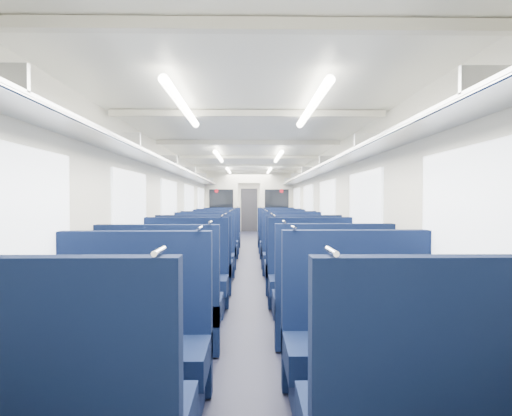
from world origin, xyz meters
The scene contains 31 objects.
floor centered at (0.00, 0.00, 0.00)m, with size 2.80×18.00×0.01m, color black.
ceiling centered at (0.00, 0.00, 2.35)m, with size 2.80×18.00×0.01m, color silver.
wall_left centered at (-1.40, 0.00, 1.18)m, with size 0.02×18.00×2.35m, color beige.
dado_left centered at (-1.39, 0.00, 0.35)m, with size 0.03×17.90×0.70m, color black.
wall_right centered at (1.40, 0.00, 1.18)m, with size 0.02×18.00×2.35m, color beige.
dado_right centered at (1.39, 0.00, 0.35)m, with size 0.03×17.90×0.70m, color black.
wall_far centered at (0.00, 9.00, 1.18)m, with size 2.80×0.02×2.35m, color beige.
luggage_rack_left centered at (-1.21, 0.00, 1.97)m, with size 0.36×17.40×0.18m.
luggage_rack_right centered at (1.21, 0.00, 1.97)m, with size 0.36×17.40×0.18m.
windows centered at (0.00, -0.46, 1.42)m, with size 2.78×15.60×0.75m.
ceiling_fittings centered at (0.00, -0.26, 2.29)m, with size 2.70×16.06×0.11m.
end_door centered at (0.00, 8.94, 1.00)m, with size 0.75×0.06×2.00m, color black.
bulkhead centered at (0.00, 2.82, 1.23)m, with size 2.80×0.10×2.35m.
seat_2 centered at (-0.83, -7.18, 0.39)m, with size 1.14×0.63×1.27m.
seat_3 centered at (0.83, -7.11, 0.39)m, with size 1.14×0.63×1.27m.
seat_4 centered at (-0.83, -6.09, 0.39)m, with size 1.14×0.63×1.27m.
seat_5 centered at (0.83, -5.97, 0.39)m, with size 1.14×0.63×1.27m.
seat_6 centered at (-0.83, -4.77, 0.39)m, with size 1.14×0.63×1.27m.
seat_7 centered at (0.83, -4.80, 0.39)m, with size 1.14×0.63×1.27m.
seat_8 centered at (-0.83, -3.70, 0.39)m, with size 1.14×0.63×1.27m.
seat_9 centered at (0.83, -3.75, 0.39)m, with size 1.14×0.63×1.27m.
seat_10 centered at (-0.83, -2.63, 0.39)m, with size 1.14×0.63×1.27m.
seat_11 centered at (0.83, -2.48, 0.39)m, with size 1.14×0.63×1.27m.
seat_12 centered at (-0.83, -1.48, 0.39)m, with size 1.14×0.63×1.27m.
seat_13 centered at (0.83, -1.41, 0.39)m, with size 1.14×0.63×1.27m.
seat_14 centered at (-0.83, -0.23, 0.39)m, with size 1.14×0.63×1.27m.
seat_15 centered at (0.83, -0.32, 0.39)m, with size 1.14×0.63×1.27m.
seat_16 centered at (-0.83, 0.93, 0.39)m, with size 1.14×0.63×1.27m.
seat_17 centered at (0.83, 1.03, 0.39)m, with size 1.14×0.63×1.27m.
seat_18 centered at (-0.83, 2.06, 0.39)m, with size 1.14×0.63×1.27m.
seat_19 centered at (0.83, 2.09, 0.39)m, with size 1.14×0.63×1.27m.
Camera 1 is at (0.02, -9.98, 1.46)m, focal length 28.40 mm.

